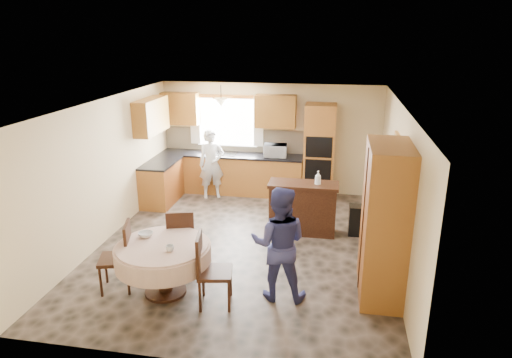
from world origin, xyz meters
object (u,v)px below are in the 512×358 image
at_px(chair_right, 209,266).
at_px(person_dining, 279,244).
at_px(chair_left, 121,253).
at_px(person_sink, 212,164).
at_px(sideboard, 303,209).
at_px(chair_back, 181,237).
at_px(oven_tower, 319,152).
at_px(dining_table, 163,255).
at_px(cupboard, 385,222).

xyz_separation_m(chair_right, person_dining, (0.91, 0.36, 0.24)).
height_order(chair_left, person_sink, person_sink).
xyz_separation_m(sideboard, chair_left, (-2.43, -2.43, 0.11)).
height_order(chair_back, chair_right, chair_right).
bearing_deg(chair_back, person_dining, 144.86).
distance_m(oven_tower, dining_table, 4.81).
distance_m(sideboard, chair_back, 2.48).
height_order(dining_table, person_dining, person_dining).
distance_m(dining_table, chair_right, 0.73).
bearing_deg(person_sink, chair_back, -106.84).
bearing_deg(chair_back, dining_table, 70.43).
height_order(dining_table, chair_right, chair_right).
relative_size(oven_tower, chair_back, 2.09).
bearing_deg(dining_table, person_sink, 95.55).
bearing_deg(cupboard, person_dining, -166.31).
bearing_deg(cupboard, dining_table, -169.82).
bearing_deg(chair_back, oven_tower, -135.83).
relative_size(chair_back, chair_right, 0.97).
distance_m(chair_left, chair_right, 1.37).
xyz_separation_m(oven_tower, sideboard, (-0.19, -1.92, -0.61)).
distance_m(oven_tower, cupboard, 3.96).
bearing_deg(sideboard, chair_back, -135.42).
bearing_deg(sideboard, dining_table, -126.28).
xyz_separation_m(oven_tower, person_dining, (-0.35, -4.16, -0.24)).
distance_m(dining_table, chair_back, 0.70).
height_order(cupboard, dining_table, cupboard).
bearing_deg(chair_back, person_sink, -100.79).
xyz_separation_m(chair_left, chair_back, (0.67, 0.69, -0.01)).
xyz_separation_m(chair_back, person_sink, (-0.41, 3.27, 0.21)).
bearing_deg(oven_tower, person_sink, -170.59).
bearing_deg(person_sink, oven_tower, -14.50).
relative_size(sideboard, dining_table, 0.94).
bearing_deg(person_sink, chair_right, -99.09).
bearing_deg(dining_table, person_dining, 7.02).
bearing_deg(dining_table, chair_right, -12.92).
bearing_deg(cupboard, person_sink, 134.98).
distance_m(chair_right, person_dining, 1.01).
xyz_separation_m(oven_tower, dining_table, (-1.97, -4.36, -0.46)).
relative_size(oven_tower, person_dining, 1.29).
height_order(chair_left, person_dining, person_dining).
height_order(oven_tower, person_sink, oven_tower).
distance_m(sideboard, person_sink, 2.67).
bearing_deg(chair_left, person_dining, 78.15).
bearing_deg(dining_table, chair_back, 88.29).
relative_size(oven_tower, chair_left, 2.06).
height_order(oven_tower, chair_left, oven_tower).
xyz_separation_m(cupboard, dining_table, (-3.04, -0.55, -0.50)).
bearing_deg(person_dining, chair_left, 3.26).
distance_m(cupboard, chair_back, 3.07).
bearing_deg(person_sink, dining_table, -108.36).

